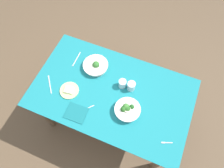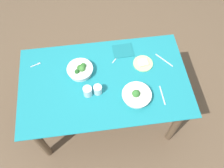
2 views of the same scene
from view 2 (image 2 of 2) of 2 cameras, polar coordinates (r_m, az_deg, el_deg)
The scene contains 12 objects.
ground_plane at distance 2.82m, azimuth -1.44°, elevation -7.26°, with size 6.00×6.00×0.00m, color brown.
dining_table at distance 2.24m, azimuth -1.79°, elevation -0.84°, with size 1.50×0.90×0.76m.
broccoli_bowl_far at distance 2.18m, azimuth -7.45°, elevation 3.32°, with size 0.23×0.23×0.10m.
broccoli_bowl_near at distance 2.05m, azimuth 5.76°, elevation -2.63°, with size 0.25×0.25×0.09m.
bread_side_plate at distance 2.26m, azimuth 7.28°, elevation 4.85°, with size 0.18×0.18×0.03m.
water_glass_center at distance 2.05m, azimuth -5.72°, elevation -1.72°, with size 0.08×0.08×0.09m, color silver.
water_glass_side at distance 2.05m, azimuth -3.36°, elevation -1.34°, with size 0.07×0.07×0.09m, color silver.
fork_by_far_bowl at distance 2.34m, azimuth -17.39°, elevation 4.33°, with size 0.09×0.04×0.00m.
fork_by_near_bowl at distance 2.28m, azimuth 0.88°, elevation 5.93°, with size 0.07×0.09×0.00m.
table_knife_left at distance 2.12m, azimuth 11.71°, elevation -2.60°, with size 0.18×0.01×0.00m, color #B7B7BC.
table_knife_right at distance 2.32m, azimuth 12.13°, elevation 5.48°, with size 0.20×0.01×0.00m, color #B7B7BC.
napkin_folded_upper at distance 2.34m, azimuth 2.58°, elevation 7.80°, with size 0.19×0.16×0.01m, color #156870.
Camera 2 is at (-0.08, -1.10, 2.59)m, focal length 39.00 mm.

